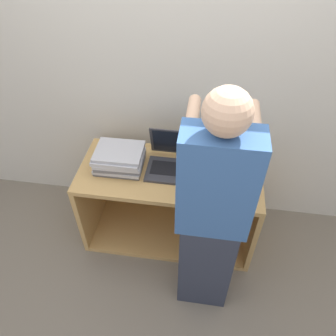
{
  "coord_description": "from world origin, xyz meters",
  "views": [
    {
      "loc": [
        0.23,
        -1.39,
        2.36
      ],
      "look_at": [
        0.0,
        0.21,
        0.84
      ],
      "focal_mm": 35.0,
      "sensor_mm": 36.0,
      "label": 1
    }
  ],
  "objects_px": {
    "person": "(212,219)",
    "laptop_stack_left": "(119,159)",
    "laptop_stack_right": "(222,168)",
    "laptop_open": "(171,161)"
  },
  "relations": [
    {
      "from": "laptop_open",
      "to": "laptop_stack_right",
      "type": "xyz_separation_m",
      "value": [
        0.37,
        -0.05,
        0.03
      ]
    },
    {
      "from": "laptop_stack_left",
      "to": "laptop_stack_right",
      "type": "height_order",
      "value": "laptop_stack_right"
    },
    {
      "from": "person",
      "to": "laptop_open",
      "type": "bearing_deg",
      "value": 119.41
    },
    {
      "from": "laptop_stack_right",
      "to": "laptop_open",
      "type": "bearing_deg",
      "value": 171.85
    },
    {
      "from": "laptop_stack_left",
      "to": "laptop_stack_right",
      "type": "xyz_separation_m",
      "value": [
        0.73,
        0.0,
        0.01
      ]
    },
    {
      "from": "laptop_open",
      "to": "person",
      "type": "distance_m",
      "value": 0.64
    },
    {
      "from": "person",
      "to": "laptop_stack_left",
      "type": "bearing_deg",
      "value": 143.69
    },
    {
      "from": "laptop_stack_right",
      "to": "person",
      "type": "height_order",
      "value": "person"
    },
    {
      "from": "laptop_stack_right",
      "to": "person",
      "type": "xyz_separation_m",
      "value": [
        -0.05,
        -0.5,
        0.05
      ]
    },
    {
      "from": "laptop_stack_right",
      "to": "person",
      "type": "bearing_deg",
      "value": -96.11
    }
  ]
}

